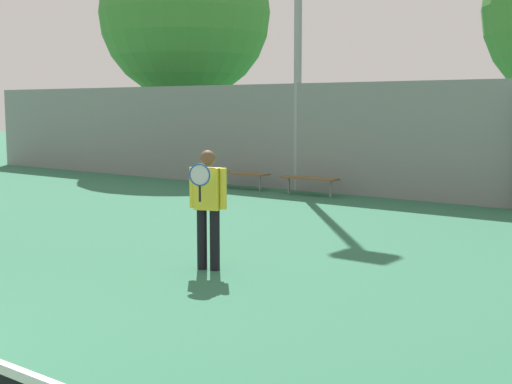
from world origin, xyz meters
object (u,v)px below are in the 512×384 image
tennis_player (208,203)px  bench_courtside_far (237,174)px  bench_adjacent_court (309,179)px  tree_green_tall (185,14)px

tennis_player → bench_courtside_far: size_ratio=0.82×
bench_adjacent_court → tennis_player: bearing=-65.9°
bench_courtside_far → bench_adjacent_court: 2.41m
tennis_player → bench_adjacent_court: (-3.50, 7.82, -0.53)m
bench_courtside_far → bench_adjacent_court: bearing=-0.0°
bench_courtside_far → tennis_player: bearing=-52.9°
bench_courtside_far → bench_adjacent_court: (2.41, -0.00, -0.00)m
bench_courtside_far → tree_green_tall: (-6.20, 4.58, 5.25)m
bench_adjacent_court → tree_green_tall: tree_green_tall is taller
bench_courtside_far → bench_adjacent_court: size_ratio=1.28×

